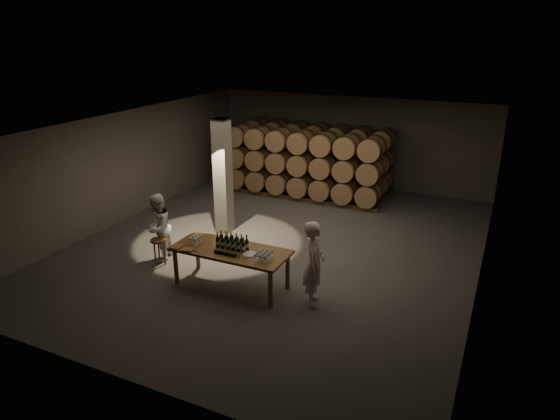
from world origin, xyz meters
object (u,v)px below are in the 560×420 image
at_px(tasting_table, 231,253).
at_px(person_woman, 158,228).
at_px(bottle_cluster, 232,243).
at_px(person_man, 314,264).
at_px(plate, 250,254).
at_px(stool, 159,244).
at_px(notebook_near, 187,250).

height_order(tasting_table, person_woman, person_woman).
bearing_deg(person_woman, bottle_cluster, 64.81).
bearing_deg(tasting_table, person_man, 2.13).
relative_size(plate, person_man, 0.17).
xyz_separation_m(stool, person_woman, (-0.16, 0.21, 0.32)).
xyz_separation_m(bottle_cluster, plate, (0.50, -0.12, -0.12)).
bearing_deg(stool, bottle_cluster, -3.74).
distance_m(bottle_cluster, plate, 0.52).
bearing_deg(person_woman, tasting_table, 63.34).
distance_m(tasting_table, stool, 2.16).
height_order(plate, person_man, person_man).
height_order(notebook_near, stool, notebook_near).
distance_m(notebook_near, person_man, 2.80).
height_order(tasting_table, person_man, person_man).
bearing_deg(tasting_table, notebook_near, -151.35).
bearing_deg(tasting_table, stool, 174.67).
bearing_deg(person_woman, stool, 20.86).
bearing_deg(stool, notebook_near, -26.32).
relative_size(bottle_cluster, stool, 1.13).
relative_size(plate, notebook_near, 1.27).
xyz_separation_m(notebook_near, stool, (-1.31, 0.65, -0.38)).
relative_size(bottle_cluster, person_man, 0.40).
height_order(plate, person_woman, person_woman).
height_order(plate, notebook_near, notebook_near).
bearing_deg(notebook_near, person_man, -8.53).
relative_size(person_man, person_woman, 1.08).
xyz_separation_m(bottle_cluster, stool, (-2.15, 0.14, -0.49)).
bearing_deg(person_man, bottle_cluster, 66.70).
bearing_deg(notebook_near, stool, 134.41).
distance_m(tasting_table, bottle_cluster, 0.24).
bearing_deg(bottle_cluster, plate, -13.47).
xyz_separation_m(tasting_table, bottle_cluster, (0.01, 0.06, 0.23)).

